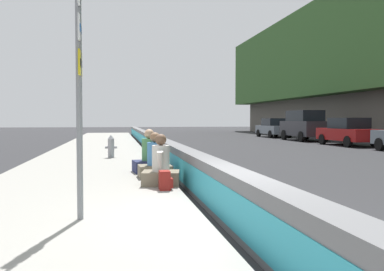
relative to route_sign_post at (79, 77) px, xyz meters
The scene contains 12 objects.
ground_plane 3.22m from the route_sign_post, 98.60° to the right, with size 160.00×160.00×0.00m, color #2B2B2D.
sidewalk_strip 2.22m from the route_sign_post, 134.72° to the left, with size 80.00×4.40×0.14m, color gray.
jersey_barrier 2.94m from the route_sign_post, 98.61° to the right, with size 76.00×0.45×0.85m.
route_sign_post is the anchor object (origin of this frame).
fire_hydrant 10.07m from the route_sign_post, ahead, with size 0.26×0.46×0.88m.
seated_person_foreground 3.76m from the route_sign_post, 26.91° to the right, with size 0.83×0.93×1.15m.
seated_person_middle 4.80m from the route_sign_post, 19.48° to the right, with size 0.74×0.85×1.15m.
seated_person_rear 5.72m from the route_sign_post, 15.18° to the right, with size 0.84×0.95×1.21m.
backpack 3.36m from the route_sign_post, 33.38° to the right, with size 0.32×0.28×0.40m.
parked_car_fourth 22.24m from the route_sign_post, 40.70° to the right, with size 4.53×2.01×1.71m.
parked_car_midline 27.07m from the route_sign_post, 32.39° to the right, with size 4.80×2.07×2.28m.
parked_car_far 32.19m from the route_sign_post, 26.62° to the right, with size 4.53×2.01×1.71m.
Camera 1 is at (-5.91, 1.77, 1.62)m, focal length 38.62 mm.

